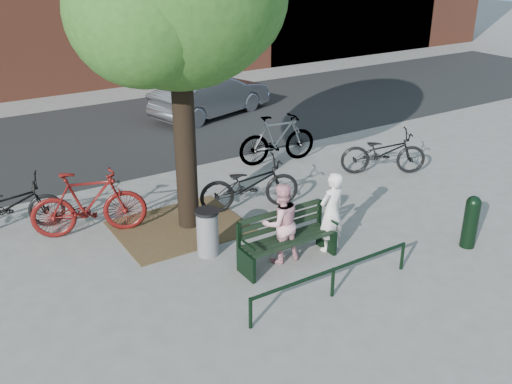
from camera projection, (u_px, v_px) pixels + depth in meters
ground at (288, 262)px, 9.84m from camera, size 90.00×90.00×0.00m
dirt_pit at (180, 227)px, 11.05m from camera, size 2.40×2.00×0.02m
road at (117, 134)px, 16.41m from camera, size 40.00×7.00×0.01m
park_bench at (286, 236)px, 9.71m from camera, size 1.74×0.54×0.97m
guard_railing at (333, 274)px, 8.75m from camera, size 3.06×0.06×0.51m
person_left at (331, 212)px, 9.98m from camera, size 0.57×0.41×1.48m
person_right at (281, 223)px, 9.64m from camera, size 0.76×0.63×1.43m
bollard at (471, 220)px, 10.16m from camera, size 0.27×0.27×0.99m
litter_bin at (208, 232)px, 9.94m from camera, size 0.42×0.42×0.86m
bicycle_a at (8, 205)px, 10.74m from camera, size 2.12×1.23×1.05m
bicycle_b at (89, 203)px, 10.57m from camera, size 2.19×1.21×1.27m
bicycle_c at (250, 184)px, 11.61m from camera, size 2.20×1.28×1.09m
bicycle_d at (277, 139)px, 14.08m from camera, size 2.10×0.88×1.22m
bicycle_e at (383, 152)px, 13.44m from camera, size 2.09×1.62×1.06m
parked_car at (211, 95)px, 17.91m from camera, size 4.32×2.52×1.35m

